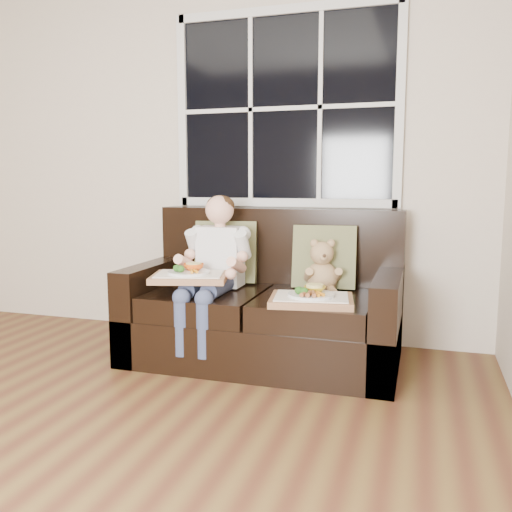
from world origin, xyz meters
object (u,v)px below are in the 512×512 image
(teddy_bear, at_px, (322,270))
(tray_right, at_px, (311,298))
(loveseat, at_px, (266,311))
(child, at_px, (215,258))
(tray_left, at_px, (190,275))

(teddy_bear, bearing_deg, tray_right, -106.84)
(teddy_bear, bearing_deg, loveseat, 166.06)
(loveseat, height_order, child, child)
(loveseat, relative_size, child, 1.82)
(child, bearing_deg, loveseat, 21.65)
(tray_right, bearing_deg, loveseat, 129.51)
(child, height_order, tray_right, child)
(tray_right, bearing_deg, child, 154.60)
(tray_left, bearing_deg, teddy_bear, 10.04)
(loveseat, bearing_deg, tray_right, -41.26)
(loveseat, xyz_separation_m, tray_right, (0.36, -0.32, 0.17))
(child, relative_size, tray_right, 1.79)
(tray_left, distance_m, tray_right, 0.76)
(loveseat, bearing_deg, tray_left, -140.61)
(child, xyz_separation_m, tray_left, (-0.08, -0.20, -0.08))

